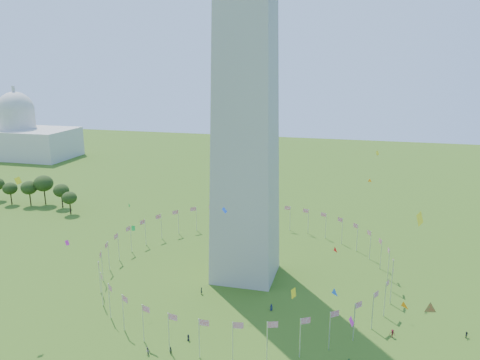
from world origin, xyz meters
name	(u,v)px	position (x,y,z in m)	size (l,w,h in m)	color
flag_ring	(246,260)	(0.00, 50.00, 4.50)	(80.24, 80.24, 9.00)	silver
capitol_building	(17,121)	(-180.00, 180.00, 23.00)	(70.00, 35.00, 46.00)	beige
kites_aloft	(303,263)	(19.80, 18.31, 19.80)	(113.03, 74.37, 33.39)	blue
tree_line_west	(23,193)	(-106.80, 91.23, 5.41)	(55.05, 15.70, 12.48)	#2D4617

